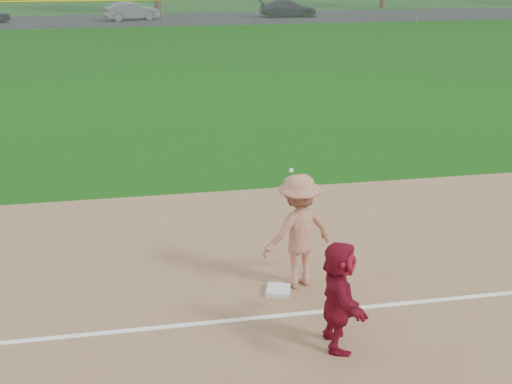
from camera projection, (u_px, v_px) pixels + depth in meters
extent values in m
plane|color=#12480D|center=(271.00, 292.00, 11.11)|extent=(160.00, 160.00, 0.00)
cube|color=white|center=(281.00, 315.00, 10.36)|extent=(60.00, 0.10, 0.01)
cube|color=black|center=(160.00, 19.00, 53.38)|extent=(120.00, 10.00, 0.01)
cube|color=silver|center=(278.00, 290.00, 11.04)|extent=(0.51, 0.51, 0.09)
imported|color=maroon|center=(338.00, 295.00, 9.30)|extent=(0.63, 1.61, 1.69)
imported|color=slate|center=(132.00, 11.00, 52.40)|extent=(4.65, 2.65, 1.45)
imported|color=black|center=(288.00, 8.00, 54.86)|extent=(4.90, 2.00, 1.42)
imported|color=#979799|center=(298.00, 231.00, 10.99)|extent=(1.49, 1.13, 2.04)
sphere|color=white|center=(291.00, 170.00, 10.67)|extent=(0.08, 0.08, 0.08)
plane|color=#999EA0|center=(163.00, 14.00, 47.51)|extent=(110.00, 0.00, 110.00)
cylinder|color=yellow|center=(162.00, 0.00, 47.15)|extent=(110.00, 0.12, 0.12)
cylinder|color=gray|center=(163.00, 14.00, 47.51)|extent=(0.08, 0.08, 2.00)
cylinder|color=gray|center=(417.00, 9.00, 50.86)|extent=(0.08, 0.08, 2.00)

